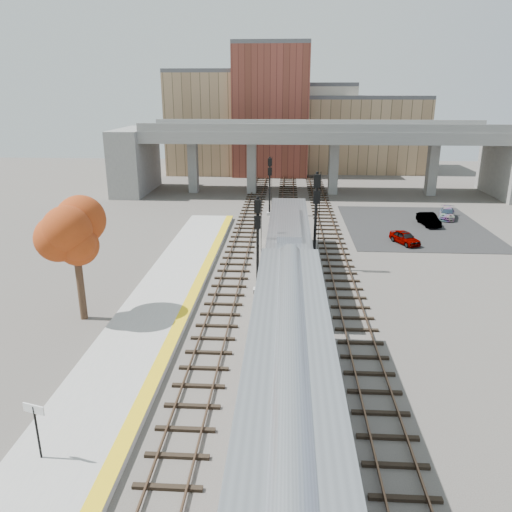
% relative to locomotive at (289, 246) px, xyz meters
% --- Properties ---
extents(ground, '(160.00, 160.00, 0.00)m').
position_rel_locomotive_xyz_m(ground, '(-1.00, -12.88, -2.28)').
color(ground, '#47423D').
rests_on(ground, ground).
extents(platform, '(4.50, 60.00, 0.35)m').
position_rel_locomotive_xyz_m(platform, '(-8.25, -12.88, -2.10)').
color(platform, '#9E9E99').
rests_on(platform, ground).
extents(yellow_strip, '(0.70, 60.00, 0.01)m').
position_rel_locomotive_xyz_m(yellow_strip, '(-6.35, -12.88, -1.92)').
color(yellow_strip, yellow).
rests_on(yellow_strip, platform).
extents(tracks, '(10.70, 95.00, 0.25)m').
position_rel_locomotive_xyz_m(tracks, '(-0.07, -0.38, -2.20)').
color(tracks, black).
rests_on(tracks, ground).
extents(overpass, '(54.00, 12.00, 9.50)m').
position_rel_locomotive_xyz_m(overpass, '(3.92, 32.12, 3.53)').
color(overpass, slate).
rests_on(overpass, ground).
extents(buildings_far, '(43.00, 21.00, 20.60)m').
position_rel_locomotive_xyz_m(buildings_far, '(0.26, 53.69, 5.60)').
color(buildings_far, tan).
rests_on(buildings_far, ground).
extents(parking_lot, '(14.00, 18.00, 0.04)m').
position_rel_locomotive_xyz_m(parking_lot, '(13.00, 15.12, -2.26)').
color(parking_lot, black).
rests_on(parking_lot, ground).
extents(locomotive, '(3.02, 19.05, 4.10)m').
position_rel_locomotive_xyz_m(locomotive, '(0.00, 0.00, 0.00)').
color(locomotive, '#A8AAB2').
rests_on(locomotive, ground).
extents(coach, '(3.03, 25.00, 5.00)m').
position_rel_locomotive_xyz_m(coach, '(-0.00, -22.61, 0.52)').
color(coach, '#A8AAB2').
rests_on(coach, ground).
extents(signal_mast_near, '(0.60, 0.64, 6.72)m').
position_rel_locomotive_xyz_m(signal_mast_near, '(-2.10, -3.68, 0.99)').
color(signal_mast_near, '#9E9E99').
rests_on(signal_mast_near, ground).
extents(signal_mast_mid, '(0.60, 0.64, 7.62)m').
position_rel_locomotive_xyz_m(signal_mast_mid, '(2.00, 1.30, 1.61)').
color(signal_mast_mid, '#9E9E99').
rests_on(signal_mast_mid, ground).
extents(signal_mast_far, '(0.60, 0.64, 6.49)m').
position_rel_locomotive_xyz_m(signal_mast_far, '(-2.10, 19.19, 0.83)').
color(signal_mast_far, '#9E9E99').
rests_on(signal_mast_far, ground).
extents(station_sign, '(0.88, 0.29, 2.27)m').
position_rel_locomotive_xyz_m(station_sign, '(-9.12, -20.87, -0.30)').
color(station_sign, black).
rests_on(station_sign, platform).
extents(tree, '(3.60, 3.60, 7.03)m').
position_rel_locomotive_xyz_m(tree, '(-12.48, -8.40, 2.94)').
color(tree, '#382619').
rests_on(tree, ground).
extents(car_a, '(2.63, 3.66, 1.16)m').
position_rel_locomotive_xyz_m(car_a, '(10.60, 8.71, -1.66)').
color(car_a, '#99999E').
rests_on(car_a, parking_lot).
extents(car_b, '(1.77, 3.95, 1.26)m').
position_rel_locomotive_xyz_m(car_b, '(14.50, 15.51, -1.61)').
color(car_b, '#99999E').
rests_on(car_b, parking_lot).
extents(car_c, '(2.68, 4.19, 1.13)m').
position_rel_locomotive_xyz_m(car_c, '(17.27, 18.57, -1.67)').
color(car_c, '#99999E').
rests_on(car_c, parking_lot).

